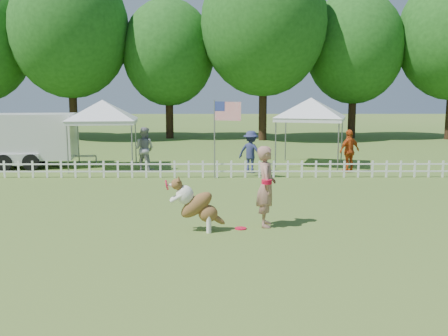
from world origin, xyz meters
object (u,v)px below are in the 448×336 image
at_px(canopy_tent_left, 103,135).
at_px(flag_pole, 215,139).
at_px(cargo_trailer, 23,140).
at_px(spectator_b, 251,152).
at_px(spectator_a, 144,149).
at_px(frisbee_on_turf, 241,228).
at_px(handler, 266,186).
at_px(dog, 197,205).
at_px(spectator_c, 349,151).
at_px(canopy_tent_right, 310,133).

height_order(canopy_tent_left, flag_pole, flag_pole).
relative_size(cargo_trailer, spectator_b, 3.16).
xyz_separation_m(flag_pole, spectator_a, (-2.72, 1.75, -0.53)).
bearing_deg(frisbee_on_turf, cargo_trailer, 131.93).
bearing_deg(spectator_a, spectator_b, -168.94).
bearing_deg(handler, dog, 108.79).
bearing_deg(dog, spectator_c, 56.01).
distance_m(cargo_trailer, spectator_b, 9.21).
relative_size(frisbee_on_turf, flag_pole, 0.09).
distance_m(frisbee_on_turf, cargo_trailer, 12.62).
bearing_deg(canopy_tent_right, dog, -96.29).
height_order(handler, canopy_tent_left, canopy_tent_left).
height_order(canopy_tent_left, spectator_c, canopy_tent_left).
xyz_separation_m(dog, flag_pole, (0.28, 6.79, 0.78)).
bearing_deg(flag_pole, canopy_tent_left, 175.52).
distance_m(flag_pole, spectator_b, 1.91).
bearing_deg(canopy_tent_left, spectator_b, -17.43).
distance_m(spectator_a, spectator_c, 7.78).
bearing_deg(canopy_tent_left, canopy_tent_right, -1.23).
height_order(frisbee_on_turf, spectator_b, spectator_b).
bearing_deg(spectator_a, canopy_tent_left, -1.47).
relative_size(handler, canopy_tent_left, 0.69).
bearing_deg(spectator_a, frisbee_on_turf, 130.44).
xyz_separation_m(dog, canopy_tent_left, (-4.13, 9.14, 0.73)).
relative_size(dog, frisbee_on_turf, 4.59).
height_order(handler, spectator_a, handler).
relative_size(canopy_tent_right, spectator_b, 1.73).
bearing_deg(frisbee_on_turf, handler, 23.79).
relative_size(canopy_tent_left, flag_pole, 0.97).
distance_m(handler, spectator_a, 9.00).
distance_m(canopy_tent_left, cargo_trailer, 3.36).
relative_size(frisbee_on_turf, spectator_b, 0.16).
bearing_deg(cargo_trailer, canopy_tent_left, -14.48).
bearing_deg(handler, spectator_b, 1.33).
bearing_deg(frisbee_on_turf, spectator_a, 112.11).
bearing_deg(canopy_tent_left, cargo_trailer, 166.60).
height_order(cargo_trailer, spectator_a, cargo_trailer).
relative_size(dog, canopy_tent_right, 0.43).
relative_size(canopy_tent_left, canopy_tent_right, 0.97).
distance_m(spectator_b, spectator_c, 3.71).
height_order(canopy_tent_right, flag_pole, flag_pole).
xyz_separation_m(handler, flag_pole, (-1.24, 6.33, 0.46)).
bearing_deg(canopy_tent_right, spectator_b, -127.04).
bearing_deg(spectator_b, dog, 107.24).
height_order(handler, frisbee_on_turf, handler).
bearing_deg(handler, canopy_tent_left, 35.16).
bearing_deg(flag_pole, cargo_trailer, -176.03).
distance_m(flag_pole, spectator_a, 3.28).
distance_m(handler, frisbee_on_turf, 1.09).
bearing_deg(dog, handler, 15.93).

